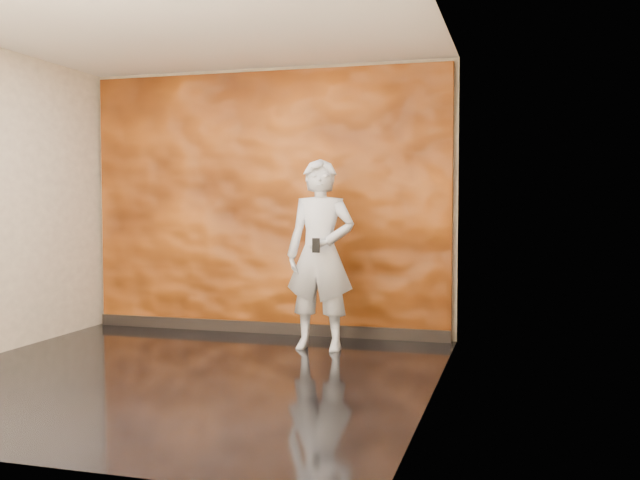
{
  "coord_description": "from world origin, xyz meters",
  "views": [
    {
      "loc": [
        2.6,
        -5.13,
        1.38
      ],
      "look_at": [
        0.87,
        0.97,
        1.05
      ],
      "focal_mm": 40.0,
      "sensor_mm": 36.0,
      "label": 1
    }
  ],
  "objects": [
    {
      "name": "baseboard",
      "position": [
        0.0,
        1.92,
        0.06
      ],
      "size": [
        3.9,
        0.04,
        0.12
      ],
      "primitive_type": "cube",
      "color": "black",
      "rests_on": "ground"
    },
    {
      "name": "room",
      "position": [
        0.0,
        0.0,
        1.4
      ],
      "size": [
        4.02,
        4.02,
        2.81
      ],
      "color": "black",
      "rests_on": "ground"
    },
    {
      "name": "man",
      "position": [
        0.79,
        1.29,
        0.9
      ],
      "size": [
        0.65,
        0.43,
        1.79
      ],
      "primitive_type": "imported",
      "rotation": [
        0.0,
        0.0,
        -0.0
      ],
      "color": "#ACB3BC",
      "rests_on": "ground"
    },
    {
      "name": "phone",
      "position": [
        0.81,
        1.05,
        1.0
      ],
      "size": [
        0.07,
        0.02,
        0.13
      ],
      "primitive_type": "cube",
      "rotation": [
        0.0,
        0.0,
        -0.12
      ],
      "color": "black",
      "rests_on": "man"
    },
    {
      "name": "feature_wall",
      "position": [
        0.0,
        1.96,
        1.38
      ],
      "size": [
        3.9,
        0.06,
        2.75
      ],
      "primitive_type": "cube",
      "color": "#C15A15",
      "rests_on": "ground"
    }
  ]
}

